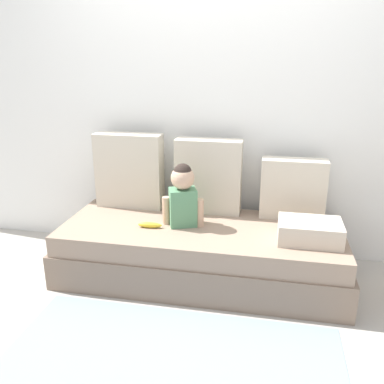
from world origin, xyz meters
name	(u,v)px	position (x,y,z in m)	size (l,w,h in m)	color
ground_plane	(201,275)	(0.00, 0.00, 0.00)	(12.00, 12.00, 0.00)	#B2ADA3
back_wall	(214,92)	(0.00, 0.53, 1.28)	(5.22, 0.10, 2.55)	white
couch	(201,252)	(0.00, 0.00, 0.19)	(2.02, 0.81, 0.39)	#826C5B
throw_pillow_left	(129,171)	(-0.63, 0.30, 0.68)	(0.52, 0.16, 0.58)	beige
throw_pillow_center	(208,176)	(0.00, 0.30, 0.67)	(0.50, 0.16, 0.56)	beige
throw_pillow_right	(293,189)	(0.63, 0.30, 0.62)	(0.46, 0.16, 0.44)	beige
toddler	(183,194)	(-0.13, 0.00, 0.62)	(0.30, 0.20, 0.45)	#568E66
banana	(150,225)	(-0.35, -0.10, 0.41)	(0.17, 0.04, 0.04)	yellow
folded_blanket	(310,231)	(0.73, -0.10, 0.46)	(0.40, 0.28, 0.14)	beige
floor_rug	(168,367)	(0.00, -0.95, 0.00)	(1.82, 1.00, 0.01)	#8499A8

